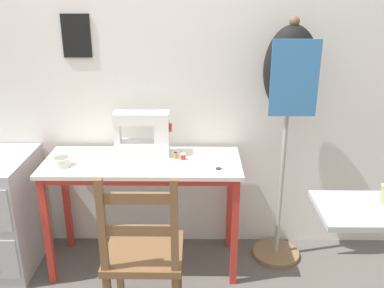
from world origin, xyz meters
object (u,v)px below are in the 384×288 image
at_px(sewing_machine, 145,135).
at_px(thread_spool_near_machine, 176,156).
at_px(wooden_chair, 144,256).
at_px(dress_form, 289,87).
at_px(scissors, 224,169).
at_px(thread_spool_mid_table, 183,157).
at_px(fabric_bowl, 62,161).

bearing_deg(sewing_machine, thread_spool_near_machine, -21.55).
relative_size(wooden_chair, dress_form, 0.59).
bearing_deg(dress_form, scissors, -150.39).
bearing_deg(scissors, sewing_machine, 153.12).
bearing_deg(wooden_chair, sewing_machine, 94.41).
height_order(thread_spool_mid_table, dress_form, dress_form).
bearing_deg(fabric_bowl, scissors, -3.03).
bearing_deg(wooden_chair, thread_spool_near_machine, 76.86).
distance_m(scissors, thread_spool_near_machine, 0.34).
relative_size(scissors, thread_spool_near_machine, 3.76).
distance_m(thread_spool_near_machine, dress_form, 0.81).
xyz_separation_m(sewing_machine, thread_spool_near_machine, (0.19, -0.08, -0.11)).
height_order(sewing_machine, thread_spool_mid_table, sewing_machine).
xyz_separation_m(scissors, wooden_chair, (-0.43, -0.44, -0.30)).
bearing_deg(thread_spool_near_machine, wooden_chair, -103.14).
distance_m(fabric_bowl, dress_form, 1.43).
relative_size(sewing_machine, thread_spool_mid_table, 9.20).
distance_m(sewing_machine, thread_spool_mid_table, 0.28).
relative_size(sewing_machine, dress_form, 0.22).
bearing_deg(thread_spool_near_machine, scissors, -30.16).
bearing_deg(sewing_machine, dress_form, -1.65).
xyz_separation_m(scissors, thread_spool_near_machine, (-0.29, 0.17, 0.02)).
distance_m(fabric_bowl, thread_spool_near_machine, 0.69).
xyz_separation_m(fabric_bowl, wooden_chair, (0.54, -0.49, -0.32)).
distance_m(thread_spool_near_machine, thread_spool_mid_table, 0.05).
xyz_separation_m(fabric_bowl, dress_form, (1.36, 0.17, 0.42)).
relative_size(scissors, thread_spool_mid_table, 3.81).
bearing_deg(sewing_machine, wooden_chair, -85.59).
bearing_deg(scissors, wooden_chair, -134.98).
bearing_deg(dress_form, sewing_machine, 178.35).
distance_m(fabric_bowl, thread_spool_mid_table, 0.73).
distance_m(sewing_machine, wooden_chair, 0.80).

